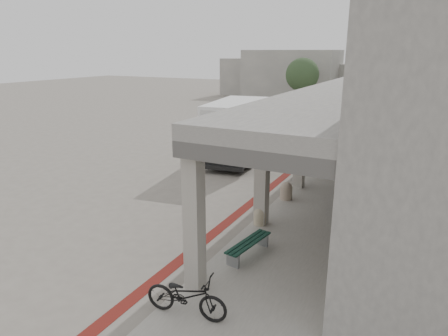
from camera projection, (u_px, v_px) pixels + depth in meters
The scene contains 13 objects.
ground at pixel (197, 220), 13.30m from camera, with size 120.00×120.00×0.00m, color slate.
bike_lane_stripe at pixel (248, 205), 14.56m from camera, with size 0.35×40.00×0.01m, color maroon.
sidewalk at pixel (315, 244), 11.51m from camera, with size 4.40×28.00×0.12m, color gray.
transit_building at pixel (443, 114), 13.15m from camera, with size 7.60×17.00×7.00m.
distant_backdrop at pixel (342, 76), 44.34m from camera, with size 28.00×10.00×6.50m.
tree_left at pixel (302, 75), 38.45m from camera, with size 3.20×3.20×4.80m.
tree_mid at pixel (382, 76), 37.05m from camera, with size 3.20×3.20×4.80m.
fedex_truck at pixel (242, 127), 20.76m from camera, with size 3.22×7.36×3.03m.
bench at pixel (248, 246), 10.68m from camera, with size 0.63×1.76×0.40m.
bollard_near at pixel (260, 216), 12.60m from camera, with size 0.39×0.39×0.59m.
bollard_far at pixel (286, 191), 14.74m from camera, with size 0.44×0.44×0.67m.
utility_cabinet at pixel (347, 195), 13.67m from camera, with size 0.49×0.66×1.09m, color slate.
bicycle_black at pixel (186, 296), 8.19m from camera, with size 0.62×1.79×0.94m, color black.
Camera 1 is at (6.47, -10.46, 5.42)m, focal length 32.00 mm.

